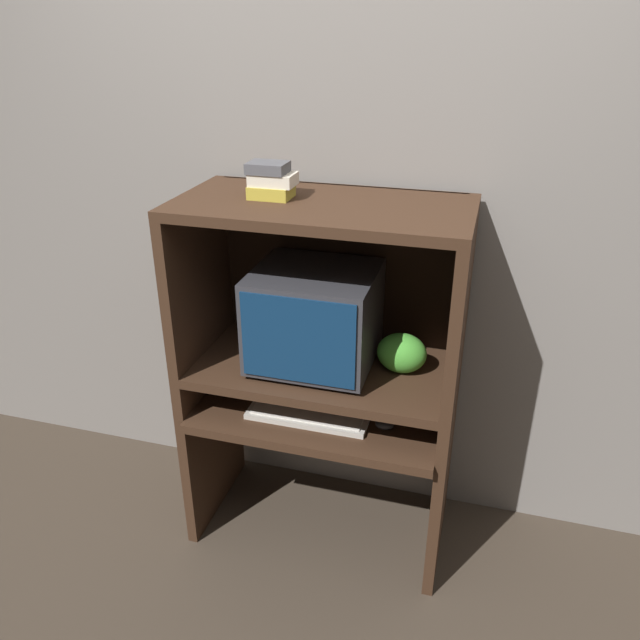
{
  "coord_description": "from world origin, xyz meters",
  "views": [
    {
      "loc": [
        0.56,
        -1.71,
        1.98
      ],
      "look_at": [
        -0.01,
        0.26,
        0.98
      ],
      "focal_mm": 35.0,
      "sensor_mm": 36.0,
      "label": 1
    }
  ],
  "objects": [
    {
      "name": "ground_plane",
      "position": [
        0.0,
        0.0,
        0.0
      ],
      "size": [
        12.0,
        12.0,
        0.0
      ],
      "primitive_type": "plane",
      "color": "#3D3328"
    },
    {
      "name": "wall_back",
      "position": [
        0.0,
        0.58,
        1.3
      ],
      "size": [
        6.0,
        0.06,
        2.6
      ],
      "color": "gray",
      "rests_on": "ground_plane"
    },
    {
      "name": "desk_base",
      "position": [
        0.0,
        0.23,
        0.4
      ],
      "size": [
        1.02,
        0.55,
        0.61
      ],
      "color": "#382316",
      "rests_on": "ground_plane"
    },
    {
      "name": "desk_monitor_shelf",
      "position": [
        0.0,
        0.26,
        0.75
      ],
      "size": [
        1.02,
        0.52,
        0.18
      ],
      "color": "#382316",
      "rests_on": "desk_base"
    },
    {
      "name": "hutch_upper",
      "position": [
        0.0,
        0.3,
        1.21
      ],
      "size": [
        1.02,
        0.52,
        0.63
      ],
      "color": "#382316",
      "rests_on": "desk_monitor_shelf"
    },
    {
      "name": "crt_monitor",
      "position": [
        -0.03,
        0.26,
        0.98
      ],
      "size": [
        0.44,
        0.41,
        0.37
      ],
      "color": "#333338",
      "rests_on": "desk_monitor_shelf"
    },
    {
      "name": "keyboard",
      "position": [
        -0.02,
        0.15,
        0.63
      ],
      "size": [
        0.46,
        0.15,
        0.03
      ],
      "color": "beige",
      "rests_on": "desk_base"
    },
    {
      "name": "mouse",
      "position": [
        0.27,
        0.16,
        0.63
      ],
      "size": [
        0.07,
        0.05,
        0.03
      ],
      "color": "#28282B",
      "rests_on": "desk_base"
    },
    {
      "name": "snack_bag",
      "position": [
        0.29,
        0.29,
        0.87
      ],
      "size": [
        0.18,
        0.14,
        0.15
      ],
      "color": "green",
      "rests_on": "desk_monitor_shelf"
    },
    {
      "name": "book_stack",
      "position": [
        -0.19,
        0.27,
        1.48
      ],
      "size": [
        0.16,
        0.11,
        0.12
      ],
      "color": "gold",
      "rests_on": "hutch_upper"
    }
  ]
}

